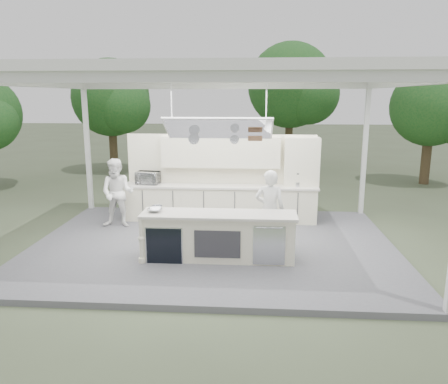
# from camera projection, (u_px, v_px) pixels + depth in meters

# --- Properties ---
(ground) EXTENTS (90.00, 90.00, 0.00)m
(ground) POSITION_uv_depth(u_px,v_px,m) (213.00, 248.00, 9.81)
(ground) COLOR #485439
(ground) RESTS_ON ground
(stage_deck) EXTENTS (8.00, 6.00, 0.12)m
(stage_deck) POSITION_uv_depth(u_px,v_px,m) (213.00, 246.00, 9.80)
(stage_deck) COLOR #57575B
(stage_deck) RESTS_ON ground
(tent) EXTENTS (8.20, 6.20, 3.86)m
(tent) POSITION_uv_depth(u_px,v_px,m) (213.00, 78.00, 9.00)
(tent) COLOR white
(tent) RESTS_ON ground
(demo_island) EXTENTS (3.10, 0.79, 0.95)m
(demo_island) POSITION_uv_depth(u_px,v_px,m) (218.00, 236.00, 8.78)
(demo_island) COLOR beige
(demo_island) RESTS_ON stage_deck
(back_counter) EXTENTS (5.08, 0.72, 0.95)m
(back_counter) POSITION_uv_depth(u_px,v_px,m) (220.00, 203.00, 11.53)
(back_counter) COLOR beige
(back_counter) RESTS_ON stage_deck
(back_wall_unit) EXTENTS (5.05, 0.48, 2.25)m
(back_wall_unit) POSITION_uv_depth(u_px,v_px,m) (238.00, 165.00, 11.50)
(back_wall_unit) COLOR beige
(back_wall_unit) RESTS_ON stage_deck
(tree_cluster) EXTENTS (19.55, 9.40, 5.85)m
(tree_cluster) POSITION_uv_depth(u_px,v_px,m) (231.00, 98.00, 18.64)
(tree_cluster) COLOR #4B3A25
(tree_cluster) RESTS_ON ground
(head_chef) EXTENTS (0.68, 0.50, 1.73)m
(head_chef) POSITION_uv_depth(u_px,v_px,m) (270.00, 210.00, 9.26)
(head_chef) COLOR white
(head_chef) RESTS_ON stage_deck
(sous_chef) EXTENTS (0.84, 0.66, 1.73)m
(sous_chef) POSITION_uv_depth(u_px,v_px,m) (118.00, 193.00, 10.88)
(sous_chef) COLOR white
(sous_chef) RESTS_ON stage_deck
(toaster_oven) EXTENTS (0.64, 0.47, 0.33)m
(toaster_oven) POSITION_uv_depth(u_px,v_px,m) (148.00, 178.00, 11.54)
(toaster_oven) COLOR silver
(toaster_oven) RESTS_ON back_counter
(bowl_large) EXTENTS (0.30, 0.30, 0.07)m
(bowl_large) POSITION_uv_depth(u_px,v_px,m) (155.00, 210.00, 8.78)
(bowl_large) COLOR silver
(bowl_large) RESTS_ON demo_island
(bowl_small) EXTENTS (0.27, 0.27, 0.07)m
(bowl_small) POSITION_uv_depth(u_px,v_px,m) (157.00, 207.00, 9.02)
(bowl_small) COLOR silver
(bowl_small) RESTS_ON demo_island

